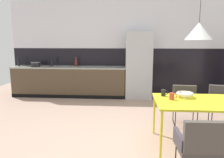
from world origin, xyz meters
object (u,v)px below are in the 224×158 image
at_px(fruit_bowl, 185,94).
at_px(dining_table, 221,104).
at_px(mug_dark_espresso, 172,96).
at_px(bottle_wine_green, 19,62).
at_px(refrigerator_column, 139,65).
at_px(bottle_spice_small, 52,63).
at_px(cooking_pot, 36,64).
at_px(bottle_oil_tall, 76,63).
at_px(armchair_far_side, 222,102).
at_px(pendant_lamp_over_table_near, 199,31).
at_px(armchair_facing_counter, 200,142).
at_px(armchair_by_stool, 185,99).
at_px(mug_short_terracotta, 164,93).

bearing_deg(fruit_bowl, dining_table, -21.96).
distance_m(mug_dark_espresso, bottle_wine_green, 4.95).
distance_m(dining_table, mug_dark_espresso, 0.74).
bearing_deg(refrigerator_column, bottle_spice_small, 179.42).
xyz_separation_m(cooking_pot, bottle_oil_tall, (1.17, 0.14, 0.04)).
xyz_separation_m(refrigerator_column, bottle_oil_tall, (-1.86, 0.09, 0.05)).
xyz_separation_m(armchair_far_side, pendant_lamp_over_table_near, (-0.76, -0.80, 1.28)).
xyz_separation_m(armchair_far_side, bottle_wine_green, (-5.08, 2.16, 0.50)).
bearing_deg(bottle_wine_green, armchair_facing_counter, -43.42).
height_order(armchair_facing_counter, armchair_far_side, armchair_far_side).
bearing_deg(armchair_by_stool, bottle_oil_tall, -32.88).
height_order(fruit_bowl, mug_dark_espresso, mug_dark_espresso).
height_order(mug_short_terracotta, bottle_spice_small, bottle_spice_small).
bearing_deg(dining_table, armchair_far_side, 66.41).
bearing_deg(refrigerator_column, bottle_wine_green, 179.79).
height_order(dining_table, mug_short_terracotta, mug_short_terracotta).
height_order(armchair_facing_counter, pendant_lamp_over_table_near, pendant_lamp_over_table_near).
height_order(fruit_bowl, mug_short_terracotta, mug_short_terracotta).
relative_size(cooking_pot, bottle_oil_tall, 0.99).
height_order(refrigerator_column, mug_short_terracotta, refrigerator_column).
distance_m(armchair_by_stool, armchair_facing_counter, 1.91).
distance_m(mug_short_terracotta, bottle_oil_tall, 3.54).
bearing_deg(mug_short_terracotta, refrigerator_column, 96.21).
bearing_deg(cooking_pot, fruit_bowl, -36.65).
xyz_separation_m(armchair_far_side, mug_short_terracotta, (-1.20, -0.57, 0.29)).
distance_m(cooking_pot, bottle_spice_small, 0.47).
relative_size(cooking_pot, pendant_lamp_over_table_near, 0.24).
bearing_deg(bottle_wine_green, armchair_by_stool, -24.52).
relative_size(fruit_bowl, bottle_spice_small, 0.98).
distance_m(bottle_spice_small, bottle_oil_tall, 0.72).
distance_m(dining_table, armchair_by_stool, 1.04).
relative_size(armchair_facing_counter, pendant_lamp_over_table_near, 0.71).
xyz_separation_m(armchair_by_stool, fruit_bowl, (-0.21, -0.77, 0.29)).
distance_m(mug_dark_espresso, pendant_lamp_over_table_near, 1.05).
bearing_deg(armchair_facing_counter, dining_table, 55.89).
xyz_separation_m(mug_dark_espresso, bottle_spice_small, (-2.96, 2.96, 0.21)).
distance_m(armchair_by_stool, armchair_far_side, 0.67).
distance_m(mug_short_terracotta, bottle_spice_small, 3.97).
bearing_deg(bottle_spice_small, armchair_far_side, -28.09).
relative_size(armchair_far_side, pendant_lamp_over_table_near, 0.71).
bearing_deg(fruit_bowl, refrigerator_column, 102.72).
bearing_deg(fruit_bowl, armchair_far_side, 36.29).
bearing_deg(armchair_far_side, dining_table, 78.25).
bearing_deg(mug_dark_espresso, armchair_by_stool, 64.36).
height_order(mug_dark_espresso, cooking_pot, cooking_pot).
height_order(dining_table, pendant_lamp_over_table_near, pendant_lamp_over_table_near).
relative_size(fruit_bowl, pendant_lamp_over_table_near, 0.25).
xyz_separation_m(refrigerator_column, mug_short_terracotta, (0.30, -2.71, -0.16)).
distance_m(mug_short_terracotta, cooking_pot, 4.26).
relative_size(armchair_facing_counter, armchair_far_side, 1.00).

